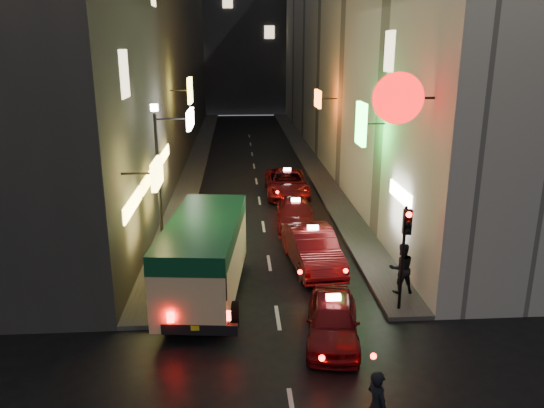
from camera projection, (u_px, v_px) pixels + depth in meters
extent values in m
cube|color=#353331|center=(141.00, 37.00, 38.37)|extent=(6.00, 52.00, 18.00)
cube|color=#FED858|center=(157.00, 173.00, 17.33)|extent=(0.18, 1.62, 0.88)
cube|color=white|center=(190.00, 119.00, 25.36)|extent=(0.18, 2.45, 0.86)
cube|color=yellow|center=(190.00, 90.00, 30.54)|extent=(0.18, 1.59, 1.47)
cube|color=#FED858|center=(132.00, 204.00, 18.90)|extent=(0.10, 3.20, 0.55)
cube|color=yellow|center=(148.00, 180.00, 22.33)|extent=(0.10, 3.34, 0.55)
cube|color=#FED858|center=(164.00, 155.00, 27.49)|extent=(0.10, 3.10, 0.55)
cube|color=#FFE5B2|center=(124.00, 74.00, 17.97)|extent=(0.06, 1.30, 1.60)
cube|color=beige|center=(359.00, 38.00, 39.40)|extent=(6.00, 52.00, 18.00)
cylinder|color=#F20A0A|center=(398.00, 98.00, 16.51)|extent=(1.61, 0.18, 1.61)
cube|color=#31F53C|center=(361.00, 124.00, 22.11)|extent=(0.18, 1.33, 1.76)
cube|color=#FF4F0C|center=(318.00, 99.00, 32.38)|extent=(0.18, 1.73, 1.03)
cube|color=white|center=(401.00, 194.00, 20.15)|extent=(0.10, 2.56, 0.55)
cube|color=#FFE5B2|center=(390.00, 51.00, 21.27)|extent=(0.06, 1.30, 1.60)
cube|color=#303035|center=(244.00, 25.00, 68.90)|extent=(30.00, 10.00, 22.00)
cube|color=#4D4B48|center=(198.00, 158.00, 41.17)|extent=(1.50, 52.00, 0.15)
cube|color=#4D4B48|center=(307.00, 156.00, 41.72)|extent=(1.50, 52.00, 0.15)
cube|color=beige|center=(205.00, 254.00, 18.05)|extent=(2.94, 6.68, 2.37)
cube|color=#0D4326|center=(204.00, 229.00, 17.79)|extent=(2.96, 6.70, 0.59)
cube|color=black|center=(205.00, 244.00, 18.29)|extent=(2.69, 4.10, 0.54)
cube|color=black|center=(200.00, 329.00, 15.30)|extent=(2.23, 0.41, 0.32)
cube|color=#FF0A05|center=(170.00, 318.00, 15.05)|extent=(0.19, 0.06, 0.30)
cube|color=#FF0A05|center=(227.00, 316.00, 15.16)|extent=(0.19, 0.06, 0.30)
cylinder|color=black|center=(182.00, 263.00, 20.30)|extent=(0.24, 0.82, 0.82)
cylinder|color=black|center=(235.00, 314.00, 16.47)|extent=(0.24, 0.82, 0.82)
imported|color=#610D10|center=(333.00, 317.00, 15.62)|extent=(2.66, 4.99, 1.51)
cube|color=white|center=(334.00, 291.00, 15.37)|extent=(0.44, 0.24, 0.16)
sphere|color=#FF0A05|center=(322.00, 358.00, 13.51)|extent=(0.16, 0.16, 0.16)
sphere|color=#FF0A05|center=(373.00, 356.00, 13.59)|extent=(0.16, 0.16, 0.16)
imported|color=#610D10|center=(313.00, 245.00, 20.80)|extent=(2.91, 5.89, 1.81)
cube|color=white|center=(313.00, 221.00, 20.51)|extent=(0.44, 0.22, 0.16)
sphere|color=#FF0A05|center=(300.00, 272.00, 18.27)|extent=(0.16, 0.16, 0.16)
sphere|color=#FF0A05|center=(346.00, 271.00, 18.38)|extent=(0.16, 0.16, 0.16)
imported|color=#610D10|center=(296.00, 212.00, 25.42)|extent=(2.21, 4.82, 1.50)
cube|color=white|center=(296.00, 195.00, 25.18)|extent=(0.43, 0.21, 0.16)
sphere|color=#FF0A05|center=(286.00, 227.00, 23.32)|extent=(0.16, 0.16, 0.16)
sphere|color=#FF0A05|center=(316.00, 226.00, 23.41)|extent=(0.16, 0.16, 0.16)
imported|color=#610D10|center=(287.00, 181.00, 30.83)|extent=(2.26, 5.40, 1.71)
cube|color=white|center=(287.00, 165.00, 30.56)|extent=(0.42, 0.18, 0.16)
sphere|color=#FF0A05|center=(277.00, 192.00, 28.44)|extent=(0.16, 0.16, 0.16)
sphere|color=#FF0A05|center=(305.00, 192.00, 28.54)|extent=(0.16, 0.16, 0.16)
imported|color=black|center=(377.00, 401.00, 11.56)|extent=(0.62, 0.75, 1.94)
imported|color=black|center=(401.00, 265.00, 18.26)|extent=(0.81, 0.54, 2.05)
cylinder|color=black|center=(403.00, 259.00, 16.90)|extent=(0.10, 0.10, 3.50)
cube|color=black|center=(407.00, 222.00, 16.35)|extent=(0.26, 0.18, 0.80)
sphere|color=#FF0A05|center=(409.00, 215.00, 16.17)|extent=(0.18, 0.18, 0.18)
sphere|color=black|center=(408.00, 223.00, 16.25)|extent=(0.17, 0.17, 0.17)
sphere|color=black|center=(408.00, 231.00, 16.32)|extent=(0.17, 0.17, 0.17)
cylinder|color=black|center=(159.00, 190.00, 20.22)|extent=(0.12, 0.12, 6.00)
cylinder|color=#FFE5BF|center=(154.00, 108.00, 19.33)|extent=(0.28, 0.28, 0.25)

